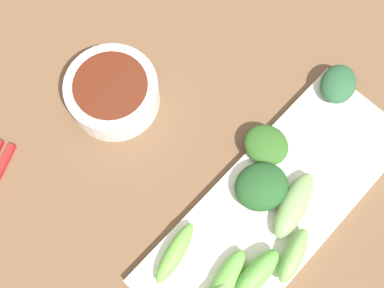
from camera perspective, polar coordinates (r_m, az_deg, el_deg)
name	(u,v)px	position (r m, az deg, el deg)	size (l,w,h in m)	color
tabletop	(215,183)	(0.59, 2.82, -4.70)	(2.10, 2.10, 0.02)	brown
sauce_bowl	(113,92)	(0.60, -9.48, 6.16)	(0.11, 0.11, 0.05)	white
serving_plate	(275,206)	(0.57, 9.90, -7.34)	(0.14, 0.36, 0.01)	silver
broccoli_stalk_0	(225,284)	(0.54, 3.93, -16.45)	(0.03, 0.08, 0.02)	#61A540
broccoli_leafy_2	(261,186)	(0.56, 8.32, -5.06)	(0.06, 0.06, 0.03)	#1F4C20
broccoli_stalk_3	(175,253)	(0.54, -2.05, -12.89)	(0.02, 0.07, 0.02)	#66B440
broccoli_leafy_4	(338,84)	(0.62, 17.12, 6.89)	(0.04, 0.05, 0.02)	#265431
broccoli_stalk_5	(293,255)	(0.55, 12.03, -12.92)	(0.02, 0.07, 0.03)	#72AB51
broccoli_leafy_6	(266,145)	(0.57, 8.90, -0.10)	(0.05, 0.05, 0.02)	#2D5C20
broccoli_stalk_7	(257,273)	(0.54, 7.79, -15.09)	(0.03, 0.07, 0.03)	#5EB142
broccoli_stalk_8	(294,205)	(0.56, 12.12, -7.14)	(0.03, 0.09, 0.02)	#77A35A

